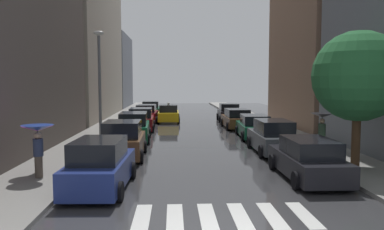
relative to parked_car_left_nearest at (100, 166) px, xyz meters
The scene contains 22 objects.
ground_plane 19.68m from the parked_car_left_nearest, 78.57° to the left, with size 28.00×72.00×0.04m, color #373739.
sidewalk_left 19.46m from the parked_car_left_nearest, 97.69° to the left, with size 3.00×72.00×0.15m, color gray.
sidewalk_right 21.91m from the parked_car_left_nearest, 61.65° to the left, with size 3.00×72.00×0.15m, color gray.
crosswalk_stripes 4.91m from the parked_car_left_nearest, 36.46° to the right, with size 4.95×2.20×0.01m.
building_left_far 45.09m from the parked_car_left_nearest, 99.11° to the left, with size 6.00×12.51×10.52m, color slate.
parked_car_left_nearest is the anchor object (origin of this frame).
parked_car_left_second 5.57m from the parked_car_left_nearest, 89.39° to the left, with size 2.16×4.06×1.82m.
parked_car_left_third 11.10m from the parked_car_left_nearest, 89.88° to the left, with size 2.20×4.74×1.82m.
parked_car_left_fourth 16.50m from the parked_car_left_nearest, 89.90° to the left, with size 2.16×4.37×1.74m.
parked_car_left_fifth 22.65m from the parked_car_left_nearest, 89.91° to the left, with size 2.21×4.47×1.64m.
parked_car_left_sixth 28.47m from the parked_car_left_nearest, 89.82° to the left, with size 2.14×4.16×1.66m.
parked_car_right_nearest 7.75m from the parked_car_left_nearest, ahead, with size 2.08×4.74×1.57m.
parked_car_right_second 10.21m from the parked_car_left_nearest, 40.75° to the left, with size 2.06×4.59×1.73m.
parked_car_right_third 14.43m from the parked_car_left_nearest, 56.86° to the left, with size 2.23×4.73×1.54m.
parked_car_right_fourth 19.12m from the parked_car_left_nearest, 66.49° to the left, with size 2.19×4.68×1.57m.
parked_car_right_fifth 24.66m from the parked_car_left_nearest, 71.47° to the left, with size 2.25×4.20×1.69m.
taxi_midroad 22.84m from the parked_car_left_nearest, 84.79° to the left, with size 2.07×4.34×1.81m.
pedestrian_foreground 3.50m from the parked_car_left_nearest, 144.41° to the left, with size 1.16×1.16×1.85m.
pedestrian_near_tree 11.47m from the parked_car_left_nearest, 29.49° to the left, with size 1.17×1.17×2.01m.
pedestrian_far_side 2.90m from the parked_car_left_nearest, 154.18° to the left, with size 1.17×1.17×1.97m.
street_tree_right 10.94m from the parked_car_left_nearest, 13.82° to the left, with size 3.77×3.77×5.69m.
lamp_post_left 9.62m from the parked_car_left_nearest, 100.44° to the left, with size 0.60×0.28×6.43m.
Camera 1 is at (-1.38, -8.46, 3.69)m, focal length 36.08 mm.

